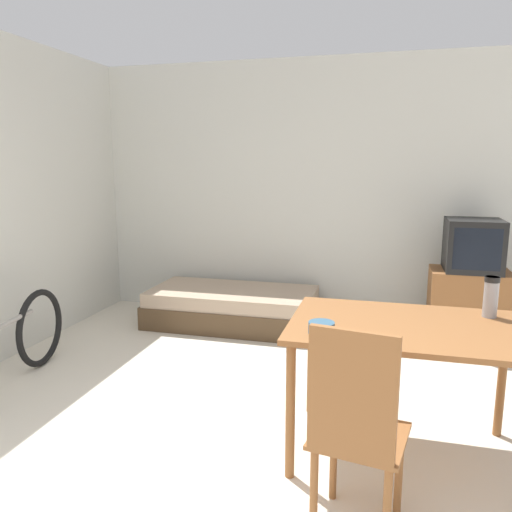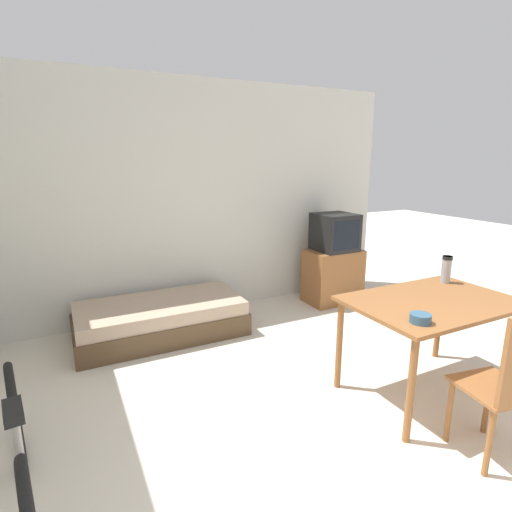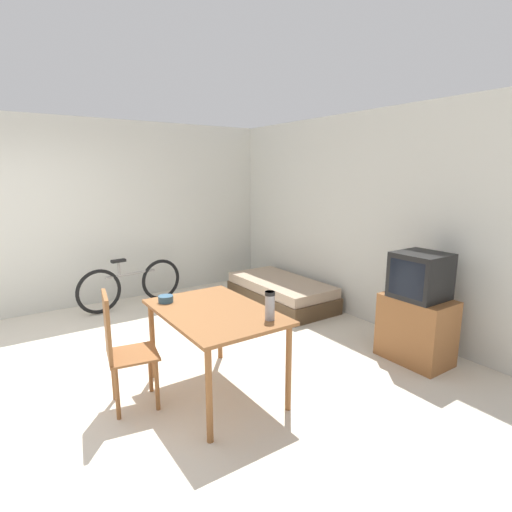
% 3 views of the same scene
% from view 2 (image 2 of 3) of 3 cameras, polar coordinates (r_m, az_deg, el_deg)
% --- Properties ---
extents(wall_back, '(5.28, 0.06, 2.70)m').
position_cam_2_polar(wall_back, '(4.73, -9.23, 7.84)').
color(wall_back, silver).
rests_on(wall_back, ground_plane).
extents(daybed, '(1.71, 0.86, 0.37)m').
position_cam_2_polar(daybed, '(4.36, -13.47, -8.72)').
color(daybed, '#4C3823').
rests_on(daybed, ground_plane).
extents(tv, '(0.69, 0.48, 1.15)m').
position_cam_2_polar(tv, '(5.21, 10.99, -0.81)').
color(tv, brown).
rests_on(tv, ground_plane).
extents(dining_table, '(1.27, 0.85, 0.78)m').
position_cam_2_polar(dining_table, '(3.36, 23.82, -7.16)').
color(dining_table, brown).
rests_on(dining_table, ground_plane).
extents(wooden_chair, '(0.45, 0.45, 1.00)m').
position_cam_2_polar(wooden_chair, '(2.86, 32.46, -14.91)').
color(wooden_chair, brown).
rests_on(wooden_chair, ground_plane).
extents(bicycle, '(0.25, 1.59, 0.73)m').
position_cam_2_polar(bicycle, '(2.57, -30.47, -23.89)').
color(bicycle, black).
rests_on(bicycle, ground_plane).
extents(thermos_flask, '(0.08, 0.08, 0.24)m').
position_cam_2_polar(thermos_flask, '(3.80, 25.56, -1.56)').
color(thermos_flask, '#99999E').
rests_on(thermos_flask, dining_table).
extents(mate_bowl, '(0.14, 0.14, 0.06)m').
position_cam_2_polar(mate_bowl, '(2.84, 22.43, -8.23)').
color(mate_bowl, '#335670').
rests_on(mate_bowl, dining_table).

